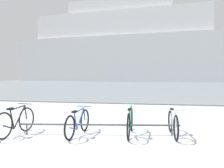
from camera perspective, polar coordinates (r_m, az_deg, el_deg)
ground at (r=57.63m, az=9.03°, el=0.45°), size 80.00×132.00×0.08m
bike_rack at (r=6.76m, az=-3.21°, el=-9.73°), size 4.45×0.73×0.31m
bicycle_0 at (r=7.22m, az=-21.88°, el=-8.26°), size 0.46×1.66×0.83m
bicycle_1 at (r=6.75m, az=-8.10°, el=-9.12°), size 0.46×1.71×0.76m
bicycle_2 at (r=6.69m, az=4.31°, el=-8.95°), size 0.46×1.77×0.83m
bicycle_3 at (r=6.79m, az=14.29°, el=-9.06°), size 0.46×1.61×0.77m
ferry_ship at (r=63.78m, az=2.88°, el=8.57°), size 60.62×16.93×26.20m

